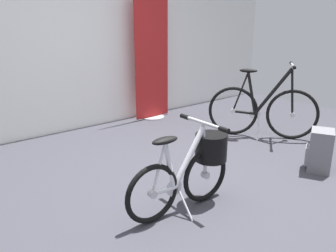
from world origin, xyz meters
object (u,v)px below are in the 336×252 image
(floor_banner_stand, at_px, (152,64))
(folding_bike_foreground, at_px, (193,165))
(display_bike_left, at_px, (262,110))
(backpack_on_floor, at_px, (320,151))

(floor_banner_stand, distance_m, folding_bike_foreground, 2.73)
(display_bike_left, relative_size, backpack_on_floor, 2.72)
(folding_bike_foreground, height_order, display_bike_left, display_bike_left)
(backpack_on_floor, bearing_deg, floor_banner_stand, 91.70)
(folding_bike_foreground, distance_m, display_bike_left, 2.00)
(display_bike_left, xyz_separation_m, backpack_on_floor, (-0.44, -1.00, -0.15))
(display_bike_left, bearing_deg, backpack_on_floor, -113.65)
(floor_banner_stand, relative_size, backpack_on_floor, 4.34)
(backpack_on_floor, bearing_deg, display_bike_left, 66.35)
(floor_banner_stand, height_order, folding_bike_foreground, floor_banner_stand)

